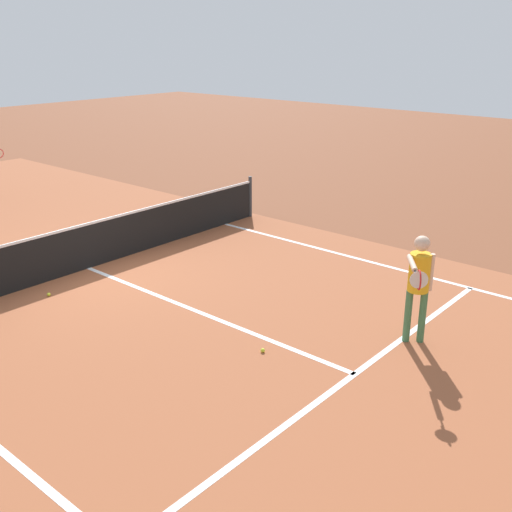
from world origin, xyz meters
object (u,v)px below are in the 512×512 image
object	(u,v)px
tennis_ball_mid_court	(263,350)
tennis_ball_near_net	(49,294)
player_near	(419,278)
net	(86,246)

from	to	relation	value
tennis_ball_mid_court	tennis_ball_near_net	size ratio (longest dim) A/B	1.00
player_near	tennis_ball_mid_court	bearing A→B (deg)	138.75
net	player_near	bearing A→B (deg)	-77.79
tennis_ball_near_net	tennis_ball_mid_court	bearing A→B (deg)	-77.65
net	tennis_ball_near_net	world-z (taller)	net
tennis_ball_near_net	player_near	bearing A→B (deg)	-65.16
net	tennis_ball_mid_court	size ratio (longest dim) A/B	154.95
net	player_near	distance (m)	6.75
player_near	tennis_ball_near_net	world-z (taller)	player_near
net	tennis_ball_near_net	distance (m)	1.54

